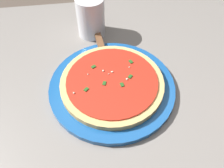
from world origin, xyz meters
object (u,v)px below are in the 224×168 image
Objects in this scene: serving_plate at (112,87)px; cup_tall_drink at (91,17)px; pizza_server at (100,43)px; pizza at (112,83)px.

cup_tall_drink is at bearing -82.03° from serving_plate.
pizza_server is at bearing 103.92° from cup_tall_drink.
cup_tall_drink reaches higher than serving_plate.
pizza_server is 1.80× the size of cup_tall_drink.
cup_tall_drink reaches higher than pizza.
pizza reaches higher than serving_plate.
pizza is (0.00, -0.00, 0.02)m from serving_plate.
pizza is 2.12× the size of cup_tall_drink.
pizza_server is at bearing -84.94° from pizza.
serving_plate is 2.61× the size of cup_tall_drink.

